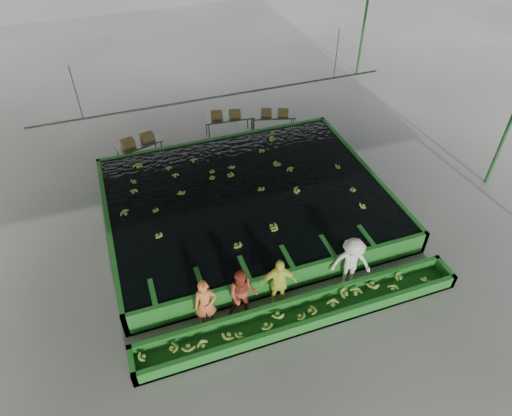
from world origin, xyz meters
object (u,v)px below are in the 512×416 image
object	(u,v)px
packing_table_mid	(229,126)
packing_table_right	(273,123)
worker_a	(206,305)
worker_d	(351,263)
packing_table_left	(140,152)
box_stack_left	(138,143)
box_stack_mid	(226,117)
worker_b	(243,294)
box_stack_right	(275,115)
flotation_tank	(247,202)
worker_c	(278,283)
sorting_trough	(303,314)

from	to	relation	value
packing_table_mid	packing_table_right	world-z (taller)	packing_table_mid
worker_a	worker_d	distance (m)	4.60
packing_table_left	box_stack_left	size ratio (longest dim) A/B	1.37
packing_table_left	packing_table_mid	distance (m)	4.20
box_stack_left	box_stack_mid	xyz separation A→B (m)	(4.02, 0.63, 0.13)
worker_b	box_stack_right	size ratio (longest dim) A/B	1.45
packing_table_right	box_stack_right	bearing A→B (deg)	-66.29
packing_table_mid	box_stack_mid	world-z (taller)	box_stack_mid
packing_table_right	box_stack_left	world-z (taller)	box_stack_left
flotation_tank	worker_c	bearing A→B (deg)	-96.21
packing_table_mid	sorting_trough	bearing A→B (deg)	-95.02
worker_d	worker_a	bearing A→B (deg)	-157.22
box_stack_mid	sorting_trough	bearing A→B (deg)	-94.34
worker_d	packing_table_right	size ratio (longest dim) A/B	0.93
worker_a	worker_d	world-z (taller)	worker_d
box_stack_left	box_stack_right	world-z (taller)	box_stack_right
flotation_tank	box_stack_right	xyz separation A→B (m)	(2.96, 4.86, 0.47)
worker_b	sorting_trough	bearing A→B (deg)	-7.16
flotation_tank	box_stack_mid	world-z (taller)	box_stack_mid
sorting_trough	box_stack_right	world-z (taller)	box_stack_right
worker_a	packing_table_left	bearing A→B (deg)	101.43
worker_d	packing_table_right	xyz separation A→B (m)	(1.00, 9.25, -0.48)
flotation_tank	worker_b	distance (m)	4.60
packing_table_left	box_stack_right	xyz separation A→B (m)	(6.18, 0.21, 0.49)
worker_b	worker_c	size ratio (longest dim) A/B	0.96
flotation_tank	packing_table_right	world-z (taller)	packing_table_right
flotation_tank	worker_d	bearing A→B (deg)	-65.86
packing_table_left	box_stack_mid	bearing A→B (deg)	9.42
flotation_tank	box_stack_mid	xyz separation A→B (m)	(0.79, 5.32, 0.54)
packing_table_left	packing_table_mid	world-z (taller)	packing_table_mid
worker_c	box_stack_right	size ratio (longest dim) A/B	1.51
worker_b	worker_c	bearing A→B (deg)	19.86
worker_c	box_stack_right	xyz separation A→B (m)	(3.43, 9.16, -0.01)
worker_a	packing_table_mid	distance (m)	10.30
box_stack_left	sorting_trough	bearing A→B (deg)	-71.74
sorting_trough	box_stack_mid	size ratio (longest dim) A/B	7.54
worker_a	worker_d	size ratio (longest dim) A/B	0.95
box_stack_right	sorting_trough	bearing A→B (deg)	-106.56
box_stack_mid	box_stack_right	bearing A→B (deg)	-11.72
packing_table_mid	box_stack_right	bearing A→B (deg)	-13.25
flotation_tank	box_stack_mid	size ratio (longest dim) A/B	7.54
box_stack_left	box_stack_mid	world-z (taller)	box_stack_mid
box_stack_left	flotation_tank	bearing A→B (deg)	-55.43
worker_d	packing_table_right	bearing A→B (deg)	106.60
box_stack_mid	box_stack_right	xyz separation A→B (m)	(2.17, -0.45, -0.07)
worker_c	worker_d	world-z (taller)	worker_d
worker_b	packing_table_mid	xyz separation A→B (m)	(2.49, 9.65, -0.40)
packing_table_mid	box_stack_left	bearing A→B (deg)	-170.94
worker_b	box_stack_left	distance (m)	9.14
sorting_trough	worker_c	size ratio (longest dim) A/B	5.38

